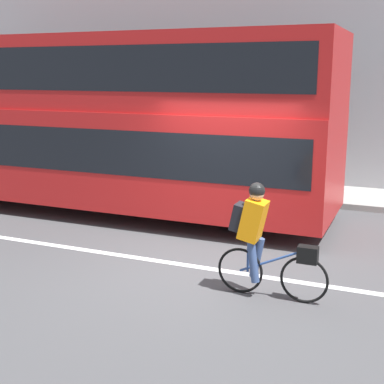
% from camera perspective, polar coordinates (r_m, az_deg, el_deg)
% --- Properties ---
extents(ground_plane, '(80.00, 80.00, 0.00)m').
position_cam_1_polar(ground_plane, '(8.34, 0.40, -8.10)').
color(ground_plane, '#424244').
extents(road_center_line, '(50.00, 0.14, 0.01)m').
position_cam_1_polar(road_center_line, '(8.38, 0.53, -7.97)').
color(road_center_line, silver).
rests_on(road_center_line, ground_plane).
extents(sidewalk_curb, '(60.00, 1.94, 0.13)m').
position_cam_1_polar(sidewalk_curb, '(13.40, 9.52, 0.06)').
color(sidewalk_curb, gray).
rests_on(sidewalk_curb, ground_plane).
extents(bus, '(10.72, 2.58, 3.67)m').
position_cam_1_polar(bus, '(11.85, -11.41, 8.05)').
color(bus, black).
rests_on(bus, ground_plane).
extents(cyclist_on_bike, '(1.51, 0.32, 1.56)m').
position_cam_1_polar(cyclist_on_bike, '(7.14, 7.32, -4.65)').
color(cyclist_on_bike, black).
rests_on(cyclist_on_bike, ground_plane).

